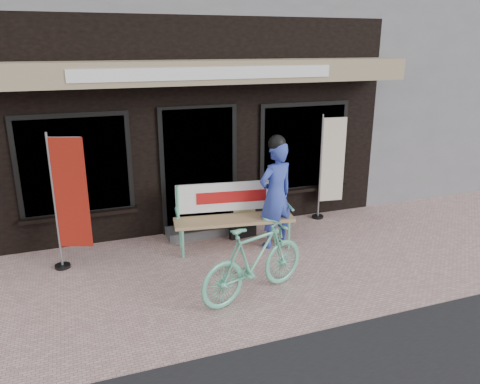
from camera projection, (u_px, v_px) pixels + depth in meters
name	position (u px, v px, depth m)	size (l,w,h in m)	color
ground	(239.00, 279.00, 6.58)	(70.00, 70.00, 0.00)	#C79E98
storefront	(160.00, 52.00, 10.12)	(7.00, 6.77, 6.00)	black
neighbor_right_near	(450.00, 57.00, 13.46)	(10.00, 7.00, 5.60)	slate
bench	(233.00, 210.00, 7.53)	(1.96, 0.76, 1.04)	#62C09C
person	(276.00, 193.00, 7.42)	(0.72, 0.57, 1.84)	#3245AE
bicycle	(254.00, 261.00, 6.01)	(0.47, 1.67, 1.00)	#62C09C
nobori_red	(69.00, 201.00, 6.61)	(0.60, 0.31, 2.03)	gray
nobori_cream	(330.00, 166.00, 8.64)	(0.58, 0.24, 1.97)	gray
menu_stand	(243.00, 210.00, 7.86)	(0.49, 0.16, 0.96)	black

